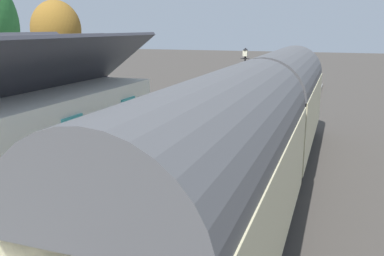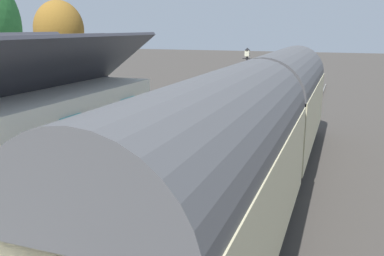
# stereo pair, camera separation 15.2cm
# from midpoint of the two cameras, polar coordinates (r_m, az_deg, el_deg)

# --- Properties ---
(ground_plane) EXTENTS (160.00, 160.00, 0.00)m
(ground_plane) POSITION_cam_midpoint_polar(r_m,az_deg,el_deg) (15.14, 6.53, -6.43)
(ground_plane) COLOR #423D38
(platform) EXTENTS (32.00, 5.69, 0.88)m
(platform) POSITION_cam_midpoint_polar(r_m,az_deg,el_deg) (16.24, -6.76, -3.40)
(platform) COLOR gray
(platform) RESTS_ON ground
(platform_edge_coping) EXTENTS (32.00, 0.36, 0.02)m
(platform_edge_coping) POSITION_cam_midpoint_polar(r_m,az_deg,el_deg) (15.16, 2.27, -2.81)
(platform_edge_coping) COLOR beige
(platform_edge_coping) RESTS_ON platform
(rail_near) EXTENTS (52.00, 0.08, 0.14)m
(rail_near) POSITION_cam_midpoint_polar(r_m,az_deg,el_deg) (14.87, 12.66, -6.78)
(rail_near) COLOR gray
(rail_near) RESTS_ON ground
(rail_far) EXTENTS (52.00, 0.08, 0.14)m
(rail_far) POSITION_cam_midpoint_polar(r_m,az_deg,el_deg) (15.08, 7.20, -6.25)
(rail_far) COLOR gray
(rail_far) RESTS_ON ground
(train) EXTENTS (18.49, 2.73, 4.32)m
(train) POSITION_cam_midpoint_polar(r_m,az_deg,el_deg) (12.75, 8.98, 0.05)
(train) COLOR black
(train) RESTS_ON ground
(station_building) EXTENTS (8.08, 3.96, 5.16)m
(station_building) POSITION_cam_midpoint_polar(r_m,az_deg,el_deg) (12.04, -21.94, -1.04)
(station_building) COLOR silver
(station_building) RESTS_ON platform
(bench_near_building) EXTENTS (1.41, 0.47, 0.88)m
(bench_near_building) POSITION_cam_midpoint_polar(r_m,az_deg,el_deg) (25.72, 4.64, 5.07)
(bench_near_building) COLOR brown
(bench_near_building) RESTS_ON platform
(bench_platform_end) EXTENTS (1.41, 0.47, 0.88)m
(bench_platform_end) POSITION_cam_midpoint_polar(r_m,az_deg,el_deg) (21.63, 1.40, 3.47)
(bench_platform_end) COLOR brown
(bench_platform_end) RESTS_ON platform
(planter_bench_left) EXTENTS (1.00, 0.32, 0.65)m
(planter_bench_left) POSITION_cam_midpoint_polar(r_m,az_deg,el_deg) (17.19, -8.61, 0.08)
(planter_bench_left) COLOR black
(planter_bench_left) RESTS_ON platform
(planter_corner_building) EXTENTS (0.50, 0.50, 0.76)m
(planter_corner_building) POSITION_cam_midpoint_polar(r_m,az_deg,el_deg) (16.03, -4.75, -0.57)
(planter_corner_building) COLOR #9E5138
(planter_corner_building) RESTS_ON platform
(planter_bench_right) EXTENTS (1.02, 0.32, 0.66)m
(planter_bench_right) POSITION_cam_midpoint_polar(r_m,az_deg,el_deg) (19.03, 0.37, 1.57)
(planter_bench_right) COLOR #9E5138
(planter_bench_right) RESTS_ON platform
(planter_under_sign) EXTENTS (0.48, 0.48, 0.70)m
(planter_under_sign) POSITION_cam_midpoint_polar(r_m,az_deg,el_deg) (19.16, 4.24, 1.83)
(planter_under_sign) COLOR gray
(planter_under_sign) RESTS_ON platform
(lamp_post_platform) EXTENTS (0.32, 0.50, 3.24)m
(lamp_post_platform) POSITION_cam_midpoint_polar(r_m,az_deg,el_deg) (23.00, 7.11, 8.56)
(lamp_post_platform) COLOR black
(lamp_post_platform) RESTS_ON platform
(station_sign_board) EXTENTS (0.96, 0.06, 1.57)m
(station_sign_board) POSITION_cam_midpoint_polar(r_m,az_deg,el_deg) (17.43, 2.59, 3.36)
(station_sign_board) COLOR black
(station_sign_board) RESTS_ON platform
(tree_distant) EXTENTS (3.18, 3.23, 6.93)m
(tree_distant) POSITION_cam_midpoint_polar(r_m,az_deg,el_deg) (29.14, -18.35, 12.73)
(tree_distant) COLOR #4C3828
(tree_distant) RESTS_ON ground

